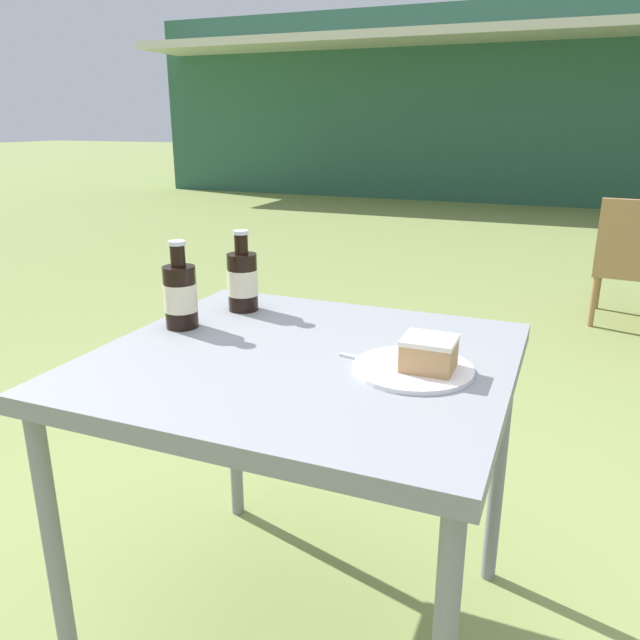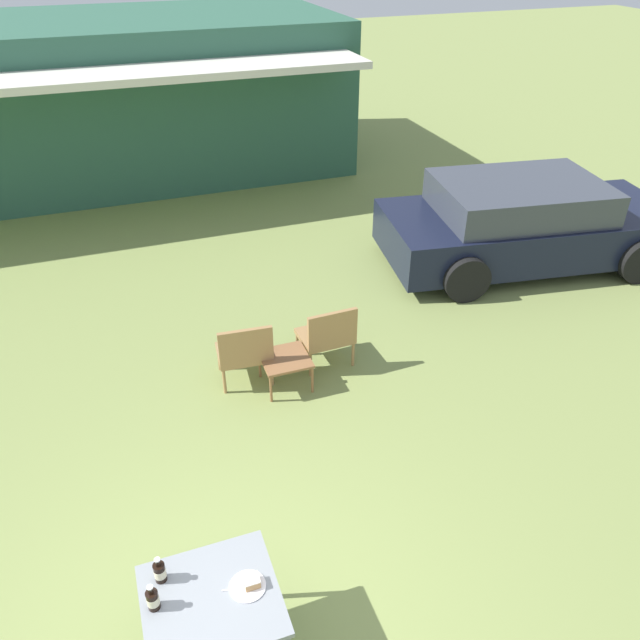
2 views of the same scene
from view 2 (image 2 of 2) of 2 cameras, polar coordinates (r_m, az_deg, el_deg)
The scene contains 10 objects.
cabin_building at distance 13.87m, azimuth -23.54°, elevation 17.87°, with size 11.27×5.50×2.89m.
parked_car at distance 9.92m, azimuth 18.19°, elevation 8.45°, with size 4.51×2.54×1.28m.
wicker_chair_cushioned at distance 7.01m, azimuth -6.91°, elevation -2.75°, with size 0.63×0.54×0.80m.
wicker_chair_plain at distance 7.21m, azimuth 0.72°, elevation -1.27°, with size 0.61×0.52×0.80m.
garden_side_table at distance 6.97m, azimuth -3.20°, elevation -3.71°, with size 0.53×0.52×0.38m.
patio_table at distance 4.59m, azimuth -9.86°, elevation -24.25°, with size 0.89×0.83×0.75m.
cake_on_plate at distance 4.52m, azimuth -6.44°, elevation -22.87°, with size 0.25×0.25×0.08m.
cola_bottle_near at distance 4.60m, azimuth -14.44°, elevation -21.39°, with size 0.08×0.08×0.22m.
cola_bottle_far at distance 4.50m, azimuth -15.04°, elevation -23.44°, with size 0.08×0.08×0.22m.
fork at distance 4.54m, azimuth -7.80°, elevation -23.18°, with size 0.17×0.04×0.01m.
Camera 2 is at (-0.14, -2.52, 4.51)m, focal length 35.00 mm.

